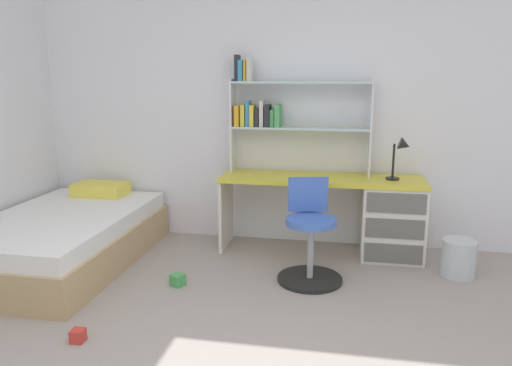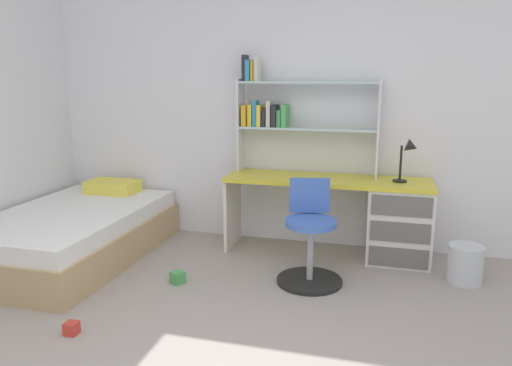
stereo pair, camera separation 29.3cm
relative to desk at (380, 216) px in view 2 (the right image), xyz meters
The scene contains 9 objects.
room_shell 2.57m from the desk, 152.07° to the right, with size 6.01×6.44×2.77m.
desk is the anchor object (origin of this frame).
bookshelf_hutch 1.28m from the desk, behind, with size 1.29×0.22×1.08m.
desk_lamp 0.61m from the desk, ahead, with size 0.20×0.17×0.38m.
swivel_chair 0.84m from the desk, 128.11° to the right, with size 0.52×0.52×0.81m.
bed_platform 2.76m from the desk, 165.48° to the right, with size 1.21×1.93×0.56m.
waste_bin 0.80m from the desk, 27.75° to the right, with size 0.27×0.27×0.30m, color silver.
toy_block_red_0 2.66m from the desk, 134.60° to the right, with size 0.08×0.08×0.08m, color red.
toy_block_green_1 1.84m from the desk, 147.36° to the right, with size 0.09×0.09×0.09m, color #479E51.
Camera 2 is at (0.81, -1.86, 1.61)m, focal length 34.23 mm.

